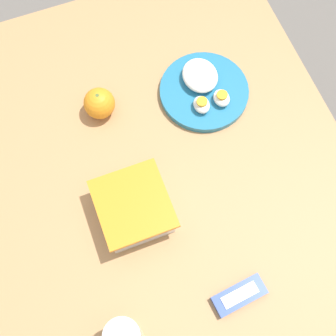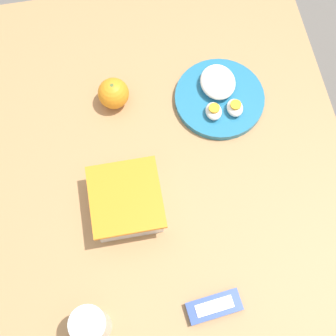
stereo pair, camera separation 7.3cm
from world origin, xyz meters
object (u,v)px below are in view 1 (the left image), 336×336
food_container (134,208)px  candy_bar (239,295)px  orange_fruit (99,103)px  rice_plate (204,88)px

food_container → candy_bar: bearing=-149.9°
orange_fruit → candy_bar: 0.55m
rice_plate → food_container: bearing=131.6°
rice_plate → orange_fruit: bearing=81.3°
food_container → orange_fruit: (0.28, -0.01, 0.01)m
rice_plate → candy_bar: (-0.49, 0.12, -0.01)m
food_container → candy_bar: (-0.26, -0.15, -0.02)m
orange_fruit → candy_bar: bearing=-165.3°
candy_bar → orange_fruit: bearing=14.7°
orange_fruit → candy_bar: size_ratio=0.64×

